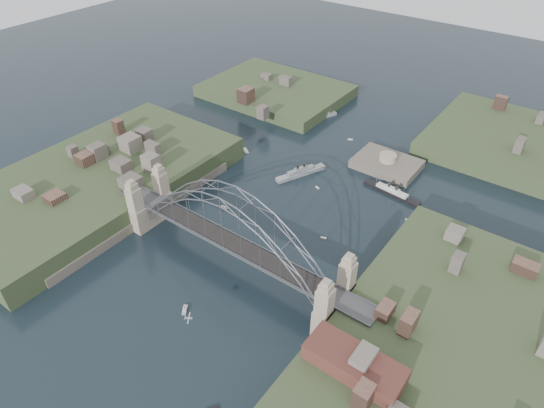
{
  "coord_description": "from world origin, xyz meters",
  "views": [
    {
      "loc": [
        63.78,
        -67.96,
        91.44
      ],
      "look_at": [
        0.0,
        18.0,
        10.0
      ],
      "focal_mm": 31.25,
      "sensor_mm": 36.0,
      "label": 1
    }
  ],
  "objects_px": {
    "fort_island": "(386,168)",
    "ocean_liner": "(392,192)",
    "wharf_shed": "(354,363)",
    "bridge": "(230,231)",
    "naval_cruiser_far": "(322,116)",
    "naval_cruiser_near": "(301,173)"
  },
  "relations": [
    {
      "from": "bridge",
      "to": "ocean_liner",
      "type": "bearing_deg",
      "value": 69.94
    },
    {
      "from": "bridge",
      "to": "ocean_liner",
      "type": "height_order",
      "value": "bridge"
    },
    {
      "from": "bridge",
      "to": "wharf_shed",
      "type": "bearing_deg",
      "value": -17.65
    },
    {
      "from": "ocean_liner",
      "to": "naval_cruiser_near",
      "type": "bearing_deg",
      "value": -164.93
    },
    {
      "from": "bridge",
      "to": "wharf_shed",
      "type": "xyz_separation_m",
      "value": [
        44.0,
        -14.0,
        -2.32
      ]
    },
    {
      "from": "naval_cruiser_near",
      "to": "naval_cruiser_far",
      "type": "height_order",
      "value": "naval_cruiser_near"
    },
    {
      "from": "fort_island",
      "to": "wharf_shed",
      "type": "bearing_deg",
      "value": -69.15
    },
    {
      "from": "fort_island",
      "to": "wharf_shed",
      "type": "distance_m",
      "value": 90.48
    },
    {
      "from": "fort_island",
      "to": "ocean_liner",
      "type": "distance_m",
      "value": 16.28
    },
    {
      "from": "wharf_shed",
      "to": "naval_cruiser_near",
      "type": "distance_m",
      "value": 82.61
    },
    {
      "from": "wharf_shed",
      "to": "naval_cruiser_far",
      "type": "xyz_separation_m",
      "value": [
        -70.63,
        102.85,
        -9.24
      ]
    },
    {
      "from": "naval_cruiser_near",
      "to": "naval_cruiser_far",
      "type": "distance_m",
      "value": 44.17
    },
    {
      "from": "fort_island",
      "to": "ocean_liner",
      "type": "bearing_deg",
      "value": -58.38
    },
    {
      "from": "bridge",
      "to": "naval_cruiser_near",
      "type": "bearing_deg",
      "value": 101.58
    },
    {
      "from": "fort_island",
      "to": "naval_cruiser_far",
      "type": "relative_size",
      "value": 1.57
    },
    {
      "from": "fort_island",
      "to": "bridge",
      "type": "bearing_deg",
      "value": -99.73
    },
    {
      "from": "naval_cruiser_near",
      "to": "bridge",
      "type": "bearing_deg",
      "value": -78.42
    },
    {
      "from": "fort_island",
      "to": "wharf_shed",
      "type": "xyz_separation_m",
      "value": [
        32.0,
        -84.0,
        10.34
      ]
    },
    {
      "from": "bridge",
      "to": "ocean_liner",
      "type": "relative_size",
      "value": 4.14
    },
    {
      "from": "naval_cruiser_far",
      "to": "bridge",
      "type": "bearing_deg",
      "value": -73.32
    },
    {
      "from": "bridge",
      "to": "wharf_shed",
      "type": "distance_m",
      "value": 46.23
    },
    {
      "from": "ocean_liner",
      "to": "naval_cruiser_far",
      "type": "bearing_deg",
      "value": 145.27
    }
  ]
}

